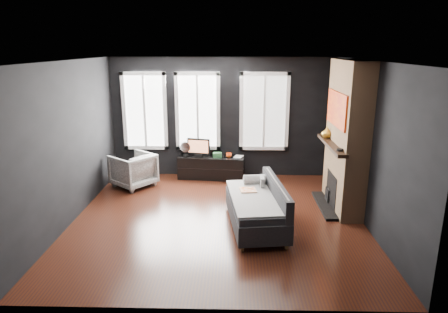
{
  "coord_description": "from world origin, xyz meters",
  "views": [
    {
      "loc": [
        0.27,
        -6.45,
        2.92
      ],
      "look_at": [
        0.1,
        0.3,
        1.05
      ],
      "focal_mm": 32.0,
      "sensor_mm": 36.0,
      "label": 1
    }
  ],
  "objects_px": {
    "armchair": "(133,168)",
    "monitor": "(199,146)",
    "book": "(235,152)",
    "mantel_vase": "(327,132)",
    "mug": "(229,155)",
    "sofa": "(256,205)",
    "media_console": "(211,167)"
  },
  "relations": [
    {
      "from": "sofa",
      "to": "book",
      "type": "bearing_deg",
      "value": 90.96
    },
    {
      "from": "media_console",
      "to": "mug",
      "type": "distance_m",
      "value": 0.52
    },
    {
      "from": "mug",
      "to": "book",
      "type": "xyz_separation_m",
      "value": [
        0.13,
        0.05,
        0.06
      ]
    },
    {
      "from": "armchair",
      "to": "book",
      "type": "distance_m",
      "value": 2.26
    },
    {
      "from": "sofa",
      "to": "armchair",
      "type": "height_order",
      "value": "armchair"
    },
    {
      "from": "media_console",
      "to": "mantel_vase",
      "type": "bearing_deg",
      "value": -21.77
    },
    {
      "from": "media_console",
      "to": "sofa",
      "type": "bearing_deg",
      "value": -65.13
    },
    {
      "from": "book",
      "to": "media_console",
      "type": "bearing_deg",
      "value": 178.39
    },
    {
      "from": "monitor",
      "to": "mug",
      "type": "height_order",
      "value": "monitor"
    },
    {
      "from": "sofa",
      "to": "media_console",
      "type": "relative_size",
      "value": 1.21
    },
    {
      "from": "book",
      "to": "sofa",
      "type": "bearing_deg",
      "value": -82.1
    },
    {
      "from": "media_console",
      "to": "book",
      "type": "xyz_separation_m",
      "value": [
        0.53,
        -0.01,
        0.38
      ]
    },
    {
      "from": "media_console",
      "to": "mug",
      "type": "relative_size",
      "value": 11.42
    },
    {
      "from": "armchair",
      "to": "media_console",
      "type": "xyz_separation_m",
      "value": [
        1.65,
        0.59,
        -0.14
      ]
    },
    {
      "from": "armchair",
      "to": "monitor",
      "type": "xyz_separation_m",
      "value": [
        1.36,
        0.58,
        0.35
      ]
    },
    {
      "from": "monitor",
      "to": "sofa",
      "type": "bearing_deg",
      "value": -53.68
    },
    {
      "from": "sofa",
      "to": "book",
      "type": "relative_size",
      "value": 7.44
    },
    {
      "from": "monitor",
      "to": "book",
      "type": "xyz_separation_m",
      "value": [
        0.81,
        -0.01,
        -0.11
      ]
    },
    {
      "from": "armchair",
      "to": "monitor",
      "type": "distance_m",
      "value": 1.52
    },
    {
      "from": "monitor",
      "to": "mug",
      "type": "bearing_deg",
      "value": 6.61
    },
    {
      "from": "media_console",
      "to": "monitor",
      "type": "distance_m",
      "value": 0.57
    },
    {
      "from": "media_console",
      "to": "book",
      "type": "bearing_deg",
      "value": 4.12
    },
    {
      "from": "monitor",
      "to": "mug",
      "type": "distance_m",
      "value": 0.71
    },
    {
      "from": "mantel_vase",
      "to": "media_console",
      "type": "bearing_deg",
      "value": 152.51
    },
    {
      "from": "armchair",
      "to": "mug",
      "type": "height_order",
      "value": "armchair"
    },
    {
      "from": "book",
      "to": "mantel_vase",
      "type": "height_order",
      "value": "mantel_vase"
    },
    {
      "from": "book",
      "to": "mantel_vase",
      "type": "bearing_deg",
      "value": -33.76
    },
    {
      "from": "media_console",
      "to": "mug",
      "type": "xyz_separation_m",
      "value": [
        0.4,
        -0.07,
        0.32
      ]
    },
    {
      "from": "sofa",
      "to": "book",
      "type": "height_order",
      "value": "sofa"
    },
    {
      "from": "sofa",
      "to": "mantel_vase",
      "type": "xyz_separation_m",
      "value": [
        1.41,
        1.34,
        0.94
      ]
    },
    {
      "from": "mug",
      "to": "armchair",
      "type": "bearing_deg",
      "value": -165.6
    },
    {
      "from": "sofa",
      "to": "armchair",
      "type": "distance_m",
      "value": 3.18
    }
  ]
}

